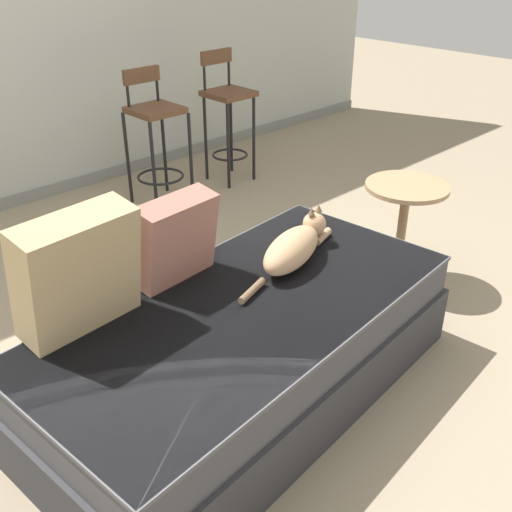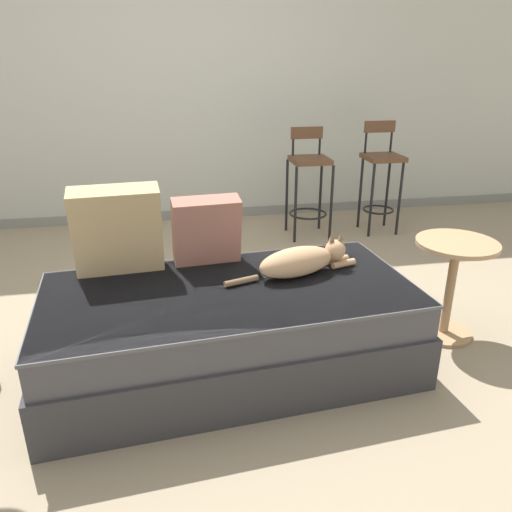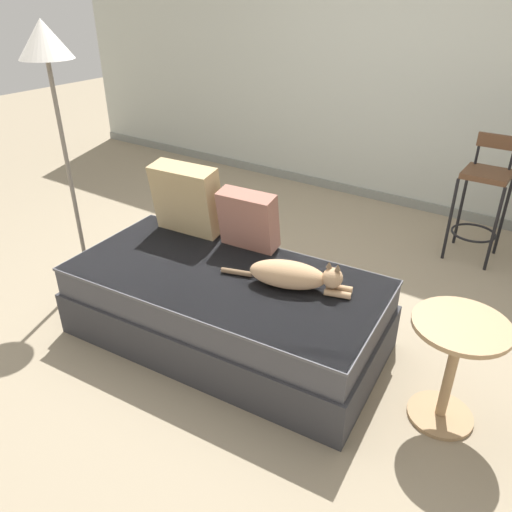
% 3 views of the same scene
% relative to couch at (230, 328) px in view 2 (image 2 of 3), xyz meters
% --- Properties ---
extents(ground_plane, '(16.00, 16.00, 0.00)m').
position_rel_couch_xyz_m(ground_plane, '(0.00, 0.40, -0.23)').
color(ground_plane, gray).
rests_on(ground_plane, ground).
extents(wall_back_panel, '(8.00, 0.10, 2.60)m').
position_rel_couch_xyz_m(wall_back_panel, '(0.00, 2.65, 1.07)').
color(wall_back_panel, '#B7BCB2').
rests_on(wall_back_panel, ground).
extents(wall_baseboard_trim, '(8.00, 0.02, 0.09)m').
position_rel_couch_xyz_m(wall_baseboard_trim, '(0.00, 2.60, -0.19)').
color(wall_baseboard_trim, gray).
rests_on(wall_baseboard_trim, ground).
extents(couch, '(1.90, 1.06, 0.45)m').
position_rel_couch_xyz_m(couch, '(0.00, 0.00, 0.00)').
color(couch, '#353539').
rests_on(couch, ground).
extents(throw_pillow_corner, '(0.46, 0.26, 0.46)m').
position_rel_couch_xyz_m(throw_pillow_corner, '(-0.53, 0.31, 0.45)').
color(throw_pillow_corner, tan).
rests_on(throw_pillow_corner, couch).
extents(throw_pillow_middle, '(0.37, 0.22, 0.37)m').
position_rel_couch_xyz_m(throw_pillow_middle, '(-0.08, 0.35, 0.41)').
color(throw_pillow_middle, '#936051').
rests_on(throw_pillow_middle, couch).
extents(cat, '(0.73, 0.29, 0.19)m').
position_rel_couch_xyz_m(cat, '(0.39, 0.10, 0.30)').
color(cat, tan).
rests_on(cat, couch).
extents(bar_stool_near_window, '(0.34, 0.34, 0.94)m').
position_rel_couch_xyz_m(bar_stool_near_window, '(0.95, 1.93, 0.30)').
color(bar_stool_near_window, black).
rests_on(bar_stool_near_window, ground).
extents(bar_stool_by_doorway, '(0.32, 0.32, 0.98)m').
position_rel_couch_xyz_m(bar_stool_by_doorway, '(1.61, 1.93, 0.33)').
color(bar_stool_by_doorway, black).
rests_on(bar_stool_by_doorway, ground).
extents(side_table, '(0.44, 0.44, 0.58)m').
position_rel_couch_xyz_m(side_table, '(1.26, 0.11, 0.14)').
color(side_table, tan).
rests_on(side_table, ground).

